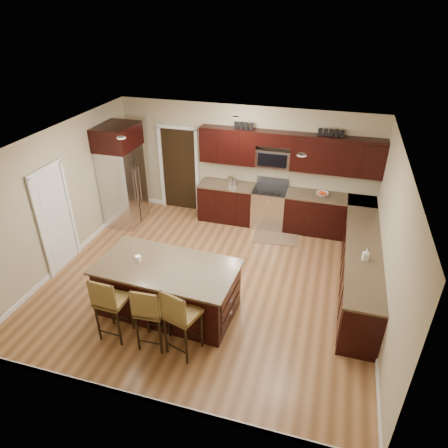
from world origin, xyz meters
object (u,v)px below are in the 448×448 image
(island, at_px, (168,290))
(stool_right, at_px, (180,315))
(range, at_px, (269,207))
(stool_left, at_px, (109,302))
(refrigerator, at_px, (122,175))
(stool_mid, at_px, (149,311))

(island, bearing_deg, stool_right, -53.35)
(range, height_order, stool_right, stool_right)
(range, distance_m, stool_left, 4.58)
(stool_left, height_order, refrigerator, refrigerator)
(range, relative_size, stool_right, 0.93)
(stool_left, bearing_deg, stool_right, 2.56)
(island, relative_size, stool_right, 1.99)
(island, relative_size, stool_left, 2.05)
(island, distance_m, stool_right, 1.07)
(range, height_order, stool_mid, stool_mid)
(island, xyz_separation_m, refrigerator, (-2.21, 2.63, 0.78))
(stool_mid, distance_m, stool_right, 0.48)
(stool_right, height_order, refrigerator, refrigerator)
(stool_mid, distance_m, refrigerator, 4.19)
(island, distance_m, refrigerator, 3.52)
(island, height_order, stool_right, stool_right)
(stool_mid, bearing_deg, stool_left, 176.90)
(range, height_order, island, range)
(island, distance_m, stool_mid, 0.90)
(stool_mid, bearing_deg, stool_right, -3.32)
(island, relative_size, stool_mid, 2.09)
(range, height_order, refrigerator, refrigerator)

